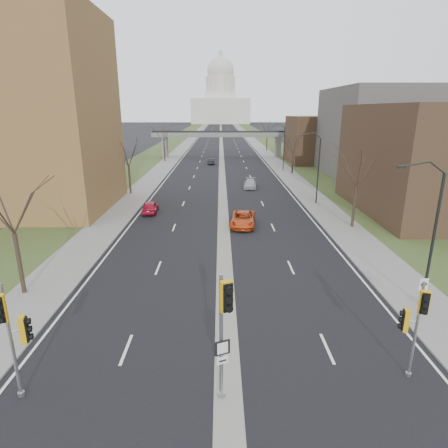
{
  "coord_description": "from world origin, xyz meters",
  "views": [
    {
      "loc": [
        -0.3,
        -13.94,
        11.41
      ],
      "look_at": [
        -0.06,
        10.13,
        4.03
      ],
      "focal_mm": 30.0,
      "sensor_mm": 36.0,
      "label": 1
    }
  ],
  "objects_px": {
    "car_right_near": "(243,219)",
    "signal_pole_median": "(224,318)",
    "signal_pole_right": "(415,318)",
    "car_left_near": "(150,207)",
    "car_right_mid": "(250,184)",
    "speed_limit_sign": "(422,291)",
    "car_left_far": "(211,161)",
    "signal_pole_left": "(12,327)"
  },
  "relations": [
    {
      "from": "signal_pole_left",
      "to": "signal_pole_median",
      "type": "xyz_separation_m",
      "value": [
        8.2,
        -0.27,
        0.49
      ]
    },
    {
      "from": "speed_limit_sign",
      "to": "car_left_near",
      "type": "bearing_deg",
      "value": 119.61
    },
    {
      "from": "signal_pole_left",
      "to": "car_right_mid",
      "type": "distance_m",
      "value": 45.12
    },
    {
      "from": "signal_pole_left",
      "to": "car_right_near",
      "type": "xyz_separation_m",
      "value": [
        10.37,
        23.86,
        -2.65
      ]
    },
    {
      "from": "car_left_near",
      "to": "car_right_mid",
      "type": "relative_size",
      "value": 0.91
    },
    {
      "from": "car_left_far",
      "to": "car_right_near",
      "type": "relative_size",
      "value": 0.72
    },
    {
      "from": "signal_pole_right",
      "to": "car_left_far",
      "type": "height_order",
      "value": "signal_pole_right"
    },
    {
      "from": "car_left_near",
      "to": "car_right_near",
      "type": "distance_m",
      "value": 11.64
    },
    {
      "from": "car_right_mid",
      "to": "speed_limit_sign",
      "type": "bearing_deg",
      "value": -73.95
    },
    {
      "from": "speed_limit_sign",
      "to": "signal_pole_right",
      "type": "bearing_deg",
      "value": -132.05
    },
    {
      "from": "car_left_near",
      "to": "car_left_far",
      "type": "height_order",
      "value": "car_left_near"
    },
    {
      "from": "speed_limit_sign",
      "to": "car_right_mid",
      "type": "distance_m",
      "value": 38.01
    },
    {
      "from": "signal_pole_right",
      "to": "car_right_mid",
      "type": "bearing_deg",
      "value": 110.13
    },
    {
      "from": "car_left_near",
      "to": "car_right_near",
      "type": "bearing_deg",
      "value": 150.16
    },
    {
      "from": "signal_pole_left",
      "to": "signal_pole_right",
      "type": "relative_size",
      "value": 1.11
    },
    {
      "from": "signal_pole_right",
      "to": "signal_pole_left",
      "type": "bearing_deg",
      "value": -161.05
    },
    {
      "from": "signal_pole_left",
      "to": "car_left_near",
      "type": "distance_m",
      "value": 29.22
    },
    {
      "from": "signal_pole_right",
      "to": "car_right_mid",
      "type": "relative_size",
      "value": 1.04
    },
    {
      "from": "signal_pole_median",
      "to": "signal_pole_left",
      "type": "bearing_deg",
      "value": 156.4
    },
    {
      "from": "car_right_near",
      "to": "car_left_far",
      "type": "bearing_deg",
      "value": 101.79
    },
    {
      "from": "signal_pole_median",
      "to": "signal_pole_right",
      "type": "height_order",
      "value": "signal_pole_median"
    },
    {
      "from": "car_left_near",
      "to": "car_right_near",
      "type": "xyz_separation_m",
      "value": [
        10.4,
        -5.24,
        0.03
      ]
    },
    {
      "from": "signal_pole_right",
      "to": "car_right_mid",
      "type": "xyz_separation_m",
      "value": [
        -3.67,
        42.17,
        -2.39
      ]
    },
    {
      "from": "signal_pole_right",
      "to": "car_left_far",
      "type": "distance_m",
      "value": 68.78
    },
    {
      "from": "signal_pole_right",
      "to": "car_right_near",
      "type": "bearing_deg",
      "value": 119.62
    },
    {
      "from": "speed_limit_sign",
      "to": "car_right_mid",
      "type": "height_order",
      "value": "speed_limit_sign"
    },
    {
      "from": "car_right_near",
      "to": "signal_pole_median",
      "type": "bearing_deg",
      "value": -88.86
    },
    {
      "from": "speed_limit_sign",
      "to": "car_left_far",
      "type": "xyz_separation_m",
      "value": [
        -13.21,
        63.21,
        -1.19
      ]
    },
    {
      "from": "car_left_far",
      "to": "signal_pole_right",
      "type": "bearing_deg",
      "value": 93.65
    },
    {
      "from": "car_left_near",
      "to": "signal_pole_right",
      "type": "bearing_deg",
      "value": 117.03
    },
    {
      "from": "signal_pole_median",
      "to": "car_right_near",
      "type": "height_order",
      "value": "signal_pole_median"
    },
    {
      "from": "car_left_far",
      "to": "car_right_mid",
      "type": "relative_size",
      "value": 0.83
    },
    {
      "from": "car_left_far",
      "to": "car_right_mid",
      "type": "xyz_separation_m",
      "value": [
        6.56,
        -25.81,
        0.04
      ]
    },
    {
      "from": "speed_limit_sign",
      "to": "car_right_mid",
      "type": "xyz_separation_m",
      "value": [
        -6.65,
        37.41,
        -1.16
      ]
    },
    {
      "from": "signal_pole_left",
      "to": "car_left_far",
      "type": "bearing_deg",
      "value": 70.5
    },
    {
      "from": "signal_pole_left",
      "to": "car_left_near",
      "type": "relative_size",
      "value": 1.27
    },
    {
      "from": "signal_pole_median",
      "to": "car_left_near",
      "type": "relative_size",
      "value": 1.37
    },
    {
      "from": "signal_pole_right",
      "to": "car_left_near",
      "type": "bearing_deg",
      "value": 135.31
    },
    {
      "from": "car_left_near",
      "to": "car_right_mid",
      "type": "bearing_deg",
      "value": -134.83
    },
    {
      "from": "car_left_far",
      "to": "signal_pole_median",
      "type": "bearing_deg",
      "value": 86.9
    },
    {
      "from": "signal_pole_median",
      "to": "speed_limit_sign",
      "type": "xyz_separation_m",
      "value": [
        11.02,
        6.11,
        -2.06
      ]
    },
    {
      "from": "signal_pole_left",
      "to": "car_right_near",
      "type": "distance_m",
      "value": 26.15
    }
  ]
}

